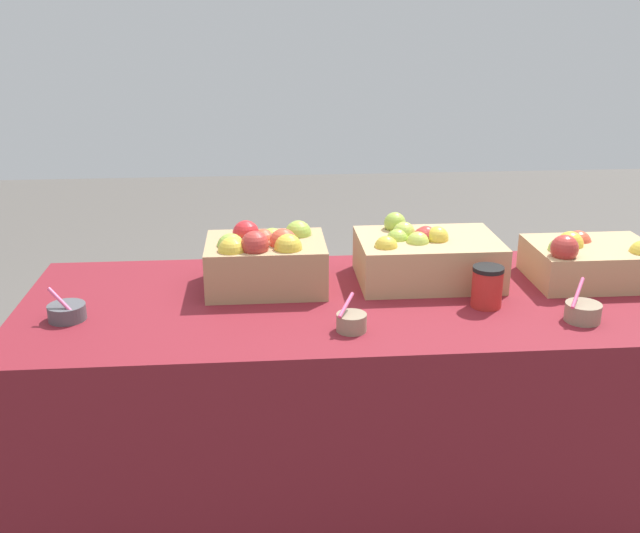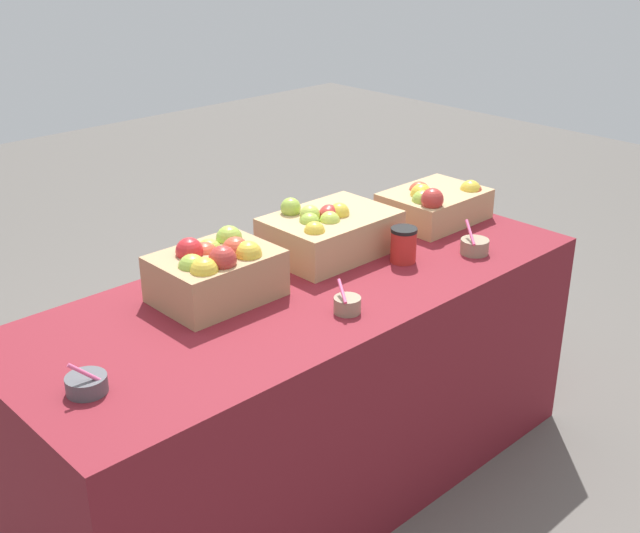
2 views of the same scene
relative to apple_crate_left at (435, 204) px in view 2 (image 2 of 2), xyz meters
The scene contains 9 objects.
ground_plane 1.09m from the apple_crate_left, behind, with size 10.00×10.00×0.00m, color #56514C.
table 0.85m from the apple_crate_left, behind, with size 1.90×0.76×0.74m, color maroon.
apple_crate_left is the anchor object (origin of this frame).
apple_crate_middle 0.50m from the apple_crate_left, behind, with size 0.42×0.30×0.19m.
apple_crate_right 0.98m from the apple_crate_left, behind, with size 0.35×0.26×0.20m.
sample_bowl_near 1.52m from the apple_crate_left, behind, with size 0.10×0.10×0.09m.
sample_bowl_mid 0.33m from the apple_crate_left, 116.93° to the right, with size 0.10×0.10×0.11m.
sample_bowl_far 0.82m from the apple_crate_left, 158.53° to the right, with size 0.08×0.09×0.09m.
coffee_cup 0.41m from the apple_crate_left, 155.54° to the right, with size 0.09×0.09×0.12m.
Camera 2 is at (-1.51, -1.66, 1.79)m, focal length 45.15 mm.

